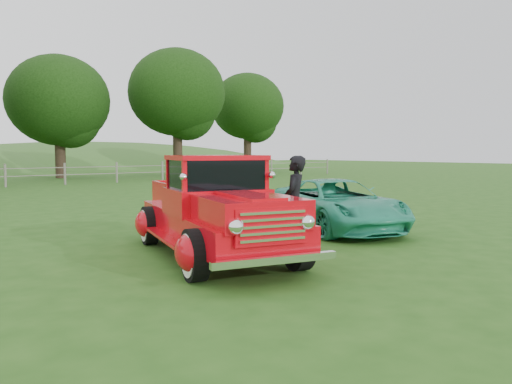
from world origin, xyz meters
TOP-DOWN VIEW (x-y plane):
  - ground at (0.00, 0.00)m, footprint 140.00×140.00m
  - fence_line at (0.00, 22.00)m, footprint 48.00×0.12m
  - tree_near_east at (5.00, 29.00)m, footprint 6.80×6.80m
  - tree_mid_east at (13.00, 27.00)m, footprint 7.20×7.20m
  - tree_far_east at (22.00, 30.00)m, footprint 6.60×6.60m
  - red_pickup at (-1.13, 1.27)m, footprint 3.15×5.27m
  - teal_sedan at (2.77, 1.96)m, footprint 3.32×4.69m
  - man at (0.56, 1.04)m, footprint 0.77×0.71m

SIDE VIEW (x-z plane):
  - ground at x=0.00m, z-range 0.00..0.00m
  - teal_sedan at x=2.77m, z-range 0.00..1.19m
  - fence_line at x=0.00m, z-range 0.00..1.20m
  - red_pickup at x=-1.13m, z-range -0.09..1.69m
  - man at x=0.56m, z-range 0.00..1.76m
  - tree_near_east at x=5.00m, z-range 1.08..9.41m
  - tree_far_east at x=22.00m, z-range 1.43..10.29m
  - tree_mid_east at x=13.00m, z-range 1.45..10.89m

